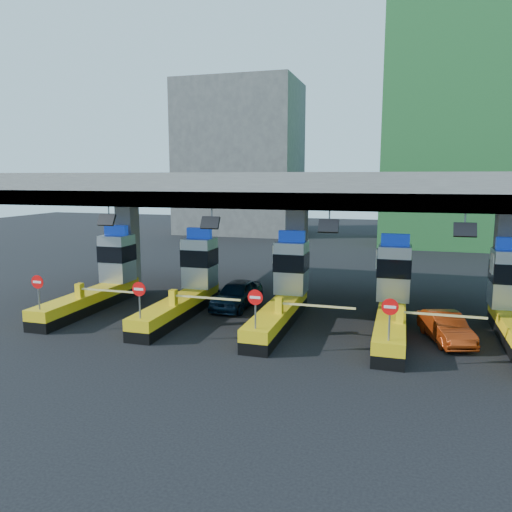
# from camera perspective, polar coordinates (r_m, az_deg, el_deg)

# --- Properties ---
(ground) EXTENTS (120.00, 120.00, 0.00)m
(ground) POSITION_cam_1_polar(r_m,az_deg,el_deg) (24.07, 3.08, -7.42)
(ground) COLOR black
(ground) RESTS_ON ground
(toll_canopy) EXTENTS (28.00, 12.09, 7.00)m
(toll_canopy) POSITION_cam_1_polar(r_m,az_deg,el_deg) (25.90, 4.69, 7.50)
(toll_canopy) COLOR slate
(toll_canopy) RESTS_ON ground
(toll_lane_far_left) EXTENTS (4.43, 8.00, 4.16)m
(toll_lane_far_left) POSITION_cam_1_polar(r_m,az_deg,el_deg) (27.95, -17.13, -2.55)
(toll_lane_far_left) COLOR black
(toll_lane_far_left) RESTS_ON ground
(toll_lane_left) EXTENTS (4.43, 8.00, 4.16)m
(toll_lane_left) POSITION_cam_1_polar(r_m,az_deg,el_deg) (25.55, -7.73, -3.29)
(toll_lane_left) COLOR black
(toll_lane_left) RESTS_ON ground
(toll_lane_center) EXTENTS (4.43, 8.00, 4.16)m
(toll_lane_center) POSITION_cam_1_polar(r_m,az_deg,el_deg) (23.98, 3.27, -4.04)
(toll_lane_center) COLOR black
(toll_lane_center) RESTS_ON ground
(toll_lane_right) EXTENTS (4.43, 8.00, 4.16)m
(toll_lane_right) POSITION_cam_1_polar(r_m,az_deg,el_deg) (23.39, 15.33, -4.69)
(toll_lane_right) COLOR black
(toll_lane_right) RESTS_ON ground
(bg_building_scaffold) EXTENTS (18.00, 12.00, 28.00)m
(bg_building_scaffold) POSITION_cam_1_polar(r_m,az_deg,el_deg) (55.35, 24.24, 15.73)
(bg_building_scaffold) COLOR #1E5926
(bg_building_scaffold) RESTS_ON ground
(bg_building_concrete) EXTENTS (14.00, 10.00, 18.00)m
(bg_building_concrete) POSITION_cam_1_polar(r_m,az_deg,el_deg) (61.61, -1.83, 11.07)
(bg_building_concrete) COLOR #4C4C49
(bg_building_concrete) RESTS_ON ground
(van) EXTENTS (2.01, 4.36, 1.45)m
(van) POSITION_cam_1_polar(r_m,az_deg,el_deg) (26.26, -2.20, -4.38)
(van) COLOR black
(van) RESTS_ON ground
(red_car) EXTENTS (2.28, 3.86, 1.20)m
(red_car) POSITION_cam_1_polar(r_m,az_deg,el_deg) (22.44, 20.89, -7.65)
(red_car) COLOR maroon
(red_car) RESTS_ON ground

